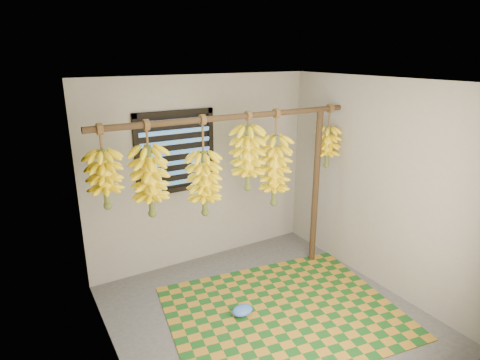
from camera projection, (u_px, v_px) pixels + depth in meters
floor at (266, 316)px, 4.22m from camera, size 3.00×3.00×0.01m
ceiling at (272, 81)px, 3.48m from camera, size 3.00×3.00×0.01m
wall_back at (202, 172)px, 5.09m from camera, size 3.00×0.01×2.40m
wall_left at (110, 246)px, 3.12m from camera, size 0.01×3.00×2.40m
wall_right at (378, 185)px, 4.58m from camera, size 0.01×3.00×2.40m
window at (176, 152)px, 4.80m from camera, size 1.00×0.04×1.00m
hanging_pole at (233, 117)px, 4.18m from camera, size 3.00×0.06×0.06m
support_post at (316, 189)px, 5.07m from camera, size 0.08×0.08×2.00m
woven_mat at (283, 312)px, 4.27m from camera, size 2.63×2.24×0.01m
plastic_bag at (242, 310)px, 4.21m from camera, size 0.24×0.18×0.10m
banana_bunch_a at (105, 179)px, 3.67m from camera, size 0.31×0.31×0.80m
banana_bunch_b at (150, 181)px, 3.90m from camera, size 0.35×0.35×0.96m
banana_bunch_c at (204, 183)px, 4.22m from camera, size 0.36×0.36×1.07m
banana_bunch_d at (248, 158)px, 4.41m from camera, size 0.37×0.37×0.88m
banana_bunch_e at (275, 171)px, 4.65m from camera, size 0.37×0.37×1.13m
banana_bunch_f at (327, 147)px, 4.98m from camera, size 0.30×0.30×0.78m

